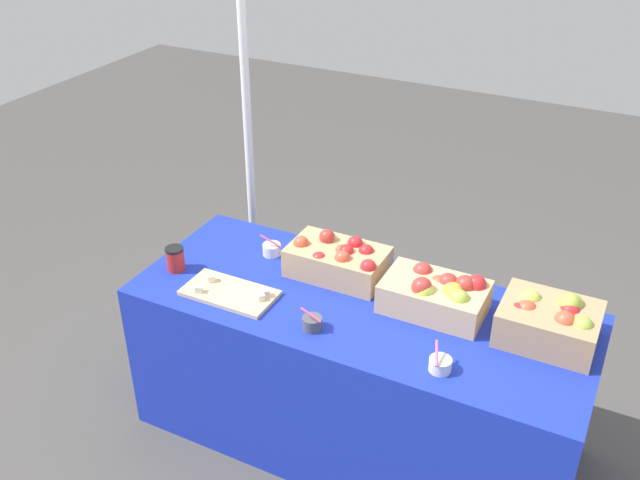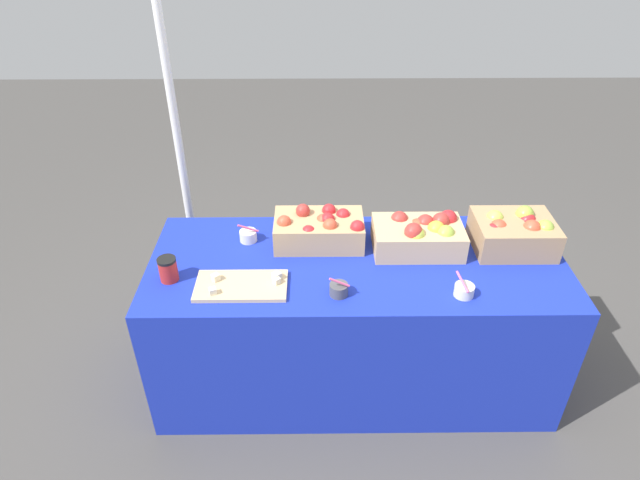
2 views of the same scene
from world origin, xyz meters
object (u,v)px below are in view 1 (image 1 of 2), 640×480
Objects in this scene: sample_bowl_far at (312,323)px; tent_pole at (248,125)px; apple_crate_right at (338,259)px; apple_crate_middle at (439,294)px; sample_bowl_near at (272,249)px; apple_crate_left at (551,321)px; coffee_cup at (175,259)px; sample_bowl_mid at (440,364)px; cutting_board_front at (230,293)px.

tent_pole reaches higher than sample_bowl_far.
apple_crate_right is 4.05× the size of sample_bowl_far.
apple_crate_middle reaches higher than sample_bowl_far.
sample_bowl_near is 0.05× the size of tent_pole.
apple_crate_middle is 0.18× the size of tent_pole.
sample_bowl_far is (-0.83, -0.34, -0.06)m from apple_crate_left.
tent_pole is (-0.07, 0.75, 0.35)m from coffee_cup.
sample_bowl_near is 0.70m from tent_pole.
sample_bowl_far is 0.05× the size of tent_pole.
tent_pole is at bearing 146.67° from sample_bowl_mid.
cutting_board_front is 3.54× the size of coffee_cup.
cutting_board_front is 0.94m from sample_bowl_mid.
apple_crate_left is at bearing 8.59° from coffee_cup.
apple_crate_right is at bearing 23.61° from coffee_cup.
apple_crate_left reaches higher than cutting_board_front.
apple_crate_middle is (-0.44, -0.01, -0.01)m from apple_crate_left.
coffee_cup is at bearing 174.56° from sample_bowl_mid.
tent_pole reaches higher than coffee_cup.
sample_bowl_near is 1.03m from sample_bowl_mid.
coffee_cup is (-1.25, 0.12, 0.03)m from sample_bowl_mid.
apple_crate_middle reaches higher than sample_bowl_near.
apple_crate_middle is at bearing -23.67° from tent_pole.
sample_bowl_near is at bearing 91.00° from cutting_board_front.
tent_pole reaches higher than sample_bowl_near.
coffee_cup is at bearing -156.39° from apple_crate_right.
sample_bowl_mid is 1.26m from coffee_cup.
sample_bowl_far is at bearing -78.78° from apple_crate_right.
tent_pole is at bearing 147.21° from apple_crate_right.
cutting_board_front is (-1.24, -0.29, -0.08)m from apple_crate_left.
apple_crate_middle is 3.72× the size of sample_bowl_near.
cutting_board_front is 0.17× the size of tent_pole.
sample_bowl_near is at bearing 174.95° from apple_crate_middle.
tent_pole is at bearing 133.02° from sample_bowl_far.
apple_crate_middle reaches higher than cutting_board_front.
sample_bowl_mid is (0.94, -0.42, -0.00)m from sample_bowl_near.
apple_crate_right reaches higher than apple_crate_middle.
apple_crate_middle is 3.72× the size of coffee_cup.
cutting_board_front is at bearing 176.27° from sample_bowl_mid.
tent_pole reaches higher than apple_crate_left.
sample_bowl_mid is (0.93, -0.06, 0.02)m from cutting_board_front.
apple_crate_left is 3.27× the size of coffee_cup.
sample_bowl_near is at bearing 135.68° from sample_bowl_far.
tent_pole is at bearing 115.83° from cutting_board_front.
coffee_cup is (-0.73, 0.11, 0.03)m from sample_bowl_far.
apple_crate_right is at bearing 176.90° from apple_crate_left.
tent_pole is (-0.39, 0.81, 0.39)m from cutting_board_front.
apple_crate_right is 4.16× the size of sample_bowl_mid.
apple_crate_right reaches higher than sample_bowl_near.
apple_crate_left is 0.91m from apple_crate_right.
tent_pole is at bearing 162.46° from apple_crate_left.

